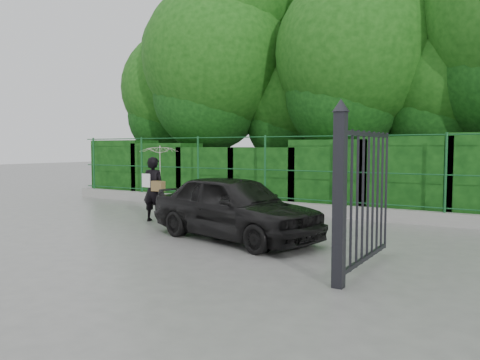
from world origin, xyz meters
The scene contains 8 objects.
ground centered at (0.00, 0.00, 0.00)m, with size 80.00×80.00×0.00m, color gray.
kerb centered at (0.00, 4.50, 0.15)m, with size 14.00×0.25×0.30m, color #9E9E99.
fence centered at (0.22, 4.50, 1.20)m, with size 14.13×0.06×1.80m.
hedge centered at (0.11, 5.50, 0.97)m, with size 14.20×1.20×2.11m.
trees centered at (1.14, 7.74, 4.62)m, with size 17.10×6.15×8.08m.
gate centered at (4.60, -0.72, 1.19)m, with size 0.22×2.33×2.36m.
woman centered at (-0.90, 1.59, 1.20)m, with size 0.93×0.94×1.82m.
car centered at (1.81, 0.73, 0.63)m, with size 1.48×3.68×1.25m, color black.
Camera 1 is at (6.61, -6.76, 1.76)m, focal length 35.00 mm.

